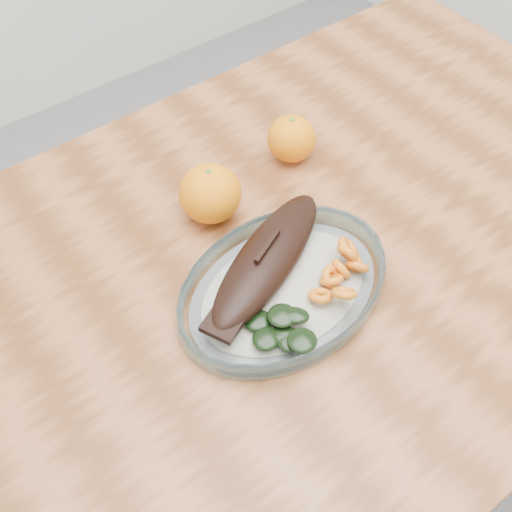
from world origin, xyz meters
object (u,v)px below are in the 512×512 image
(dining_table, at_px, (317,275))
(orange_right, at_px, (292,139))
(plated_meal, at_px, (283,284))
(orange_left, at_px, (210,193))

(dining_table, height_order, orange_right, orange_right)
(orange_right, bearing_deg, dining_table, -113.07)
(plated_meal, bearing_deg, orange_left, 84.48)
(dining_table, xyz_separation_m, plated_meal, (-0.11, -0.05, 0.12))
(plated_meal, height_order, orange_left, orange_left)
(dining_table, relative_size, orange_right, 15.85)
(plated_meal, bearing_deg, dining_table, 19.18)
(plated_meal, relative_size, orange_right, 7.68)
(orange_left, bearing_deg, dining_table, -49.67)
(dining_table, bearing_deg, orange_right, 66.93)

